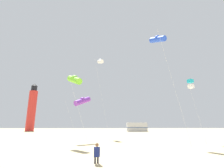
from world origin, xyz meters
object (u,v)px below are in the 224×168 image
(kite_box_cyan, at_px, (191,84))
(lighthouse_distant, at_px, (32,108))
(rv_van_silver, at_px, (137,127))
(kite_flyer_standing, at_px, (97,153))
(kite_tube_white, at_px, (100,61))
(kite_tube_blue, at_px, (158,39))
(kite_tube_lime, at_px, (75,80))
(kite_tube_violet, at_px, (82,101))

(kite_box_cyan, xyz_separation_m, lighthouse_distant, (-37.08, 39.43, 0.52))
(rv_van_silver, bearing_deg, lighthouse_distant, 171.71)
(kite_box_cyan, bearing_deg, kite_flyer_standing, -138.37)
(kite_tube_white, relative_size, rv_van_silver, 2.24)
(kite_tube_blue, distance_m, kite_tube_lime, 11.37)
(kite_flyer_standing, xyz_separation_m, lighthouse_distant, (-25.62, 49.62, 7.22))
(kite_box_cyan, height_order, kite_tube_white, kite_tube_white)
(lighthouse_distant, bearing_deg, kite_tube_violet, -58.84)
(kite_box_cyan, bearing_deg, rv_van_silver, 91.44)
(kite_tube_lime, distance_m, rv_van_silver, 39.52)
(kite_box_cyan, relative_size, kite_tube_white, 0.55)
(kite_tube_white, xyz_separation_m, rv_van_silver, (11.19, 25.44, -12.30))
(kite_tube_blue, bearing_deg, kite_tube_violet, 161.47)
(kite_box_cyan, height_order, kite_tube_violet, kite_box_cyan)
(kite_tube_violet, bearing_deg, rv_van_silver, 68.15)
(rv_van_silver, bearing_deg, kite_tube_lime, -110.33)
(kite_tube_blue, relative_size, rv_van_silver, 2.06)
(rv_van_silver, bearing_deg, kite_flyer_standing, -103.44)
(lighthouse_distant, bearing_deg, rv_van_silver, -8.29)
(kite_flyer_standing, distance_m, rv_van_silver, 45.59)
(kite_flyer_standing, height_order, lighthouse_distant, lighthouse_distant)
(kite_box_cyan, bearing_deg, lighthouse_distant, 133.24)
(kite_flyer_standing, xyz_separation_m, kite_tube_violet, (-2.57, 11.50, 4.59))
(kite_box_cyan, distance_m, lighthouse_distant, 54.13)
(kite_flyer_standing, xyz_separation_m, kite_tube_blue, (6.91, 8.32, 11.96))
(kite_flyer_standing, height_order, kite_tube_white, kite_tube_white)
(kite_box_cyan, distance_m, kite_tube_lime, 14.68)
(kite_tube_violet, relative_size, lighthouse_distant, 0.35)
(kite_flyer_standing, relative_size, lighthouse_distant, 0.07)
(kite_flyer_standing, height_order, kite_tube_blue, kite_tube_blue)
(kite_flyer_standing, bearing_deg, kite_tube_violet, -82.26)
(kite_tube_white, bearing_deg, kite_tube_blue, -54.65)
(kite_tube_violet, bearing_deg, kite_flyer_standing, -77.40)
(kite_box_cyan, distance_m, kite_tube_white, 16.18)
(kite_tube_white, bearing_deg, lighthouse_distant, 129.17)
(kite_flyer_standing, relative_size, kite_tube_violet, 0.20)
(kite_flyer_standing, xyz_separation_m, kite_tube_lime, (-3.00, 7.66, 6.42))
(kite_tube_white, height_order, kite_tube_violet, kite_tube_white)
(kite_tube_blue, bearing_deg, kite_tube_lime, -176.17)
(kite_tube_violet, xyz_separation_m, rv_van_silver, (13.17, 32.84, -3.81))
(kite_tube_blue, distance_m, kite_box_cyan, 7.19)
(kite_tube_white, bearing_deg, kite_tube_violet, -104.96)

